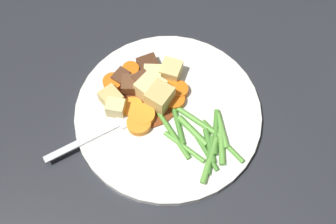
# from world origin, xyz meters

# --- Properties ---
(ground_plane) EXTENTS (3.00, 3.00, 0.00)m
(ground_plane) POSITION_xyz_m (0.00, 0.00, 0.00)
(ground_plane) COLOR #26282D
(dinner_plate) EXTENTS (0.27, 0.27, 0.01)m
(dinner_plate) POSITION_xyz_m (0.00, 0.00, 0.01)
(dinner_plate) COLOR white
(dinner_plate) RESTS_ON ground_plane
(stew_sauce) EXTENTS (0.11, 0.11, 0.00)m
(stew_sauce) POSITION_xyz_m (0.04, 0.01, 0.01)
(stew_sauce) COLOR brown
(stew_sauce) RESTS_ON dinner_plate
(carrot_slice_0) EXTENTS (0.03, 0.03, 0.01)m
(carrot_slice_0) POSITION_xyz_m (0.01, -0.02, 0.02)
(carrot_slice_0) COLOR orange
(carrot_slice_0) RESTS_ON dinner_plate
(carrot_slice_1) EXTENTS (0.04, 0.04, 0.01)m
(carrot_slice_1) POSITION_xyz_m (0.02, 0.03, 0.02)
(carrot_slice_1) COLOR orange
(carrot_slice_1) RESTS_ON dinner_plate
(carrot_slice_2) EXTENTS (0.03, 0.03, 0.01)m
(carrot_slice_2) POSITION_xyz_m (0.09, 0.00, 0.02)
(carrot_slice_2) COLOR orange
(carrot_slice_2) RESTS_ON dinner_plate
(carrot_slice_3) EXTENTS (0.04, 0.04, 0.01)m
(carrot_slice_3) POSITION_xyz_m (0.09, 0.03, 0.02)
(carrot_slice_3) COLOR orange
(carrot_slice_3) RESTS_ON dinner_plate
(carrot_slice_4) EXTENTS (0.04, 0.04, 0.01)m
(carrot_slice_4) POSITION_xyz_m (0.01, 0.05, 0.02)
(carrot_slice_4) COLOR orange
(carrot_slice_4) RESTS_ON dinner_plate
(carrot_slice_5) EXTENTS (0.04, 0.04, 0.01)m
(carrot_slice_5) POSITION_xyz_m (0.03, -0.02, 0.02)
(carrot_slice_5) COLOR orange
(carrot_slice_5) RESTS_ON dinner_plate
(carrot_slice_6) EXTENTS (0.04, 0.04, 0.01)m
(carrot_slice_6) POSITION_xyz_m (0.01, -0.03, 0.02)
(carrot_slice_6) COLOR orange
(carrot_slice_6) RESTS_ON dinner_plate
(carrot_slice_7) EXTENTS (0.03, 0.03, 0.01)m
(carrot_slice_7) POSITION_xyz_m (0.04, 0.04, 0.02)
(carrot_slice_7) COLOR orange
(carrot_slice_7) RESTS_ON dinner_plate
(potato_chunk_0) EXTENTS (0.04, 0.04, 0.03)m
(potato_chunk_0) POSITION_xyz_m (0.04, -0.04, 0.03)
(potato_chunk_0) COLOR #E5CC7A
(potato_chunk_0) RESTS_ON dinner_plate
(potato_chunk_1) EXTENTS (0.04, 0.04, 0.02)m
(potato_chunk_1) POSITION_xyz_m (0.06, -0.02, 0.02)
(potato_chunk_1) COLOR #EAD68C
(potato_chunk_1) RESTS_ON dinner_plate
(potato_chunk_2) EXTENTS (0.03, 0.03, 0.02)m
(potato_chunk_2) POSITION_xyz_m (0.05, 0.06, 0.02)
(potato_chunk_2) COLOR #EAD68C
(potato_chunk_2) RESTS_ON dinner_plate
(potato_chunk_3) EXTENTS (0.03, 0.03, 0.02)m
(potato_chunk_3) POSITION_xyz_m (0.07, 0.05, 0.02)
(potato_chunk_3) COLOR #DBBC6B
(potato_chunk_3) RESTS_ON dinner_plate
(potato_chunk_4) EXTENTS (0.04, 0.04, 0.03)m
(potato_chunk_4) POSITION_xyz_m (0.04, 0.00, 0.03)
(potato_chunk_4) COLOR #EAD68C
(potato_chunk_4) RESTS_ON dinner_plate
(potato_chunk_5) EXTENTS (0.04, 0.04, 0.04)m
(potato_chunk_5) POSITION_xyz_m (0.02, 0.00, 0.03)
(potato_chunk_5) COLOR #DBBC6B
(potato_chunk_5) RESTS_ON dinner_plate
(meat_chunk_0) EXTENTS (0.03, 0.03, 0.02)m
(meat_chunk_0) POSITION_xyz_m (0.08, -0.03, 0.02)
(meat_chunk_0) COLOR #4C2B19
(meat_chunk_0) RESTS_ON dinner_plate
(meat_chunk_1) EXTENTS (0.03, 0.02, 0.02)m
(meat_chunk_1) POSITION_xyz_m (0.06, 0.00, 0.02)
(meat_chunk_1) COLOR #56331E
(meat_chunk_1) RESTS_ON dinner_plate
(meat_chunk_2) EXTENTS (0.02, 0.03, 0.02)m
(meat_chunk_2) POSITION_xyz_m (0.09, 0.02, 0.02)
(meat_chunk_2) COLOR #56331E
(meat_chunk_2) RESTS_ON dinner_plate
(meat_chunk_3) EXTENTS (0.04, 0.04, 0.02)m
(meat_chunk_3) POSITION_xyz_m (0.06, 0.02, 0.02)
(meat_chunk_3) COLOR brown
(meat_chunk_3) RESTS_ON dinner_plate
(green_bean_0) EXTENTS (0.04, 0.05, 0.01)m
(green_bean_0) POSITION_xyz_m (-0.09, -0.00, 0.02)
(green_bean_0) COLOR #4C8E33
(green_bean_0) RESTS_ON dinner_plate
(green_bean_1) EXTENTS (0.07, 0.04, 0.01)m
(green_bean_1) POSITION_xyz_m (-0.02, -0.00, 0.02)
(green_bean_1) COLOR #4C8E33
(green_bean_1) RESTS_ON dinner_plate
(green_bean_2) EXTENTS (0.04, 0.06, 0.01)m
(green_bean_2) POSITION_xyz_m (-0.10, 0.01, 0.02)
(green_bean_2) COLOR #66AD42
(green_bean_2) RESTS_ON dinner_plate
(green_bean_3) EXTENTS (0.06, 0.01, 0.01)m
(green_bean_3) POSITION_xyz_m (-0.05, -0.01, 0.02)
(green_bean_3) COLOR #66AD42
(green_bean_3) RESTS_ON dinner_plate
(green_bean_4) EXTENTS (0.08, 0.03, 0.01)m
(green_bean_4) POSITION_xyz_m (-0.04, -0.02, 0.02)
(green_bean_4) COLOR #66AD42
(green_bean_4) RESTS_ON dinner_plate
(green_bean_5) EXTENTS (0.05, 0.03, 0.01)m
(green_bean_5) POSITION_xyz_m (-0.07, -0.04, 0.02)
(green_bean_5) COLOR #66AD42
(green_bean_5) RESTS_ON dinner_plate
(green_bean_6) EXTENTS (0.07, 0.02, 0.01)m
(green_bean_6) POSITION_xyz_m (-0.08, -0.00, 0.02)
(green_bean_6) COLOR #4C8E33
(green_bean_6) RESTS_ON dinner_plate
(green_bean_7) EXTENTS (0.08, 0.01, 0.01)m
(green_bean_7) POSITION_xyz_m (-0.09, -0.03, 0.02)
(green_bean_7) COLOR #599E38
(green_bean_7) RESTS_ON dinner_plate
(green_bean_8) EXTENTS (0.05, 0.04, 0.01)m
(green_bean_8) POSITION_xyz_m (-0.09, -0.02, 0.02)
(green_bean_8) COLOR #66AD42
(green_bean_8) RESTS_ON dinner_plate
(green_bean_9) EXTENTS (0.07, 0.02, 0.01)m
(green_bean_9) POSITION_xyz_m (-0.06, 0.02, 0.02)
(green_bean_9) COLOR #66AD42
(green_bean_9) RESTS_ON dinner_plate
(green_bean_10) EXTENTS (0.08, 0.02, 0.01)m
(green_bean_10) POSITION_xyz_m (-0.03, 0.02, 0.02)
(green_bean_10) COLOR #599E38
(green_bean_10) RESTS_ON dinner_plate
(green_bean_11) EXTENTS (0.05, 0.03, 0.01)m
(green_bean_11) POSITION_xyz_m (-0.08, -0.01, 0.02)
(green_bean_11) COLOR #4C8E33
(green_bean_11) RESTS_ON dinner_plate
(green_bean_12) EXTENTS (0.05, 0.06, 0.01)m
(green_bean_12) POSITION_xyz_m (-0.07, -0.03, 0.02)
(green_bean_12) COLOR #4C8E33
(green_bean_12) RESTS_ON dinner_plate
(fork) EXTENTS (0.05, 0.17, 0.00)m
(fork) POSITION_xyz_m (0.03, 0.09, 0.01)
(fork) COLOR silver
(fork) RESTS_ON dinner_plate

